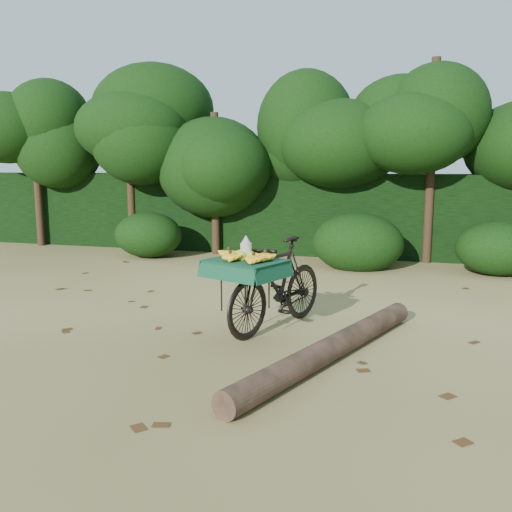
% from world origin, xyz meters
% --- Properties ---
extents(ground, '(80.00, 80.00, 0.00)m').
position_xyz_m(ground, '(0.00, 0.00, 0.00)').
color(ground, tan).
rests_on(ground, ground).
extents(vendor_bicycle, '(1.30, 1.97, 1.12)m').
position_xyz_m(vendor_bicycle, '(0.98, -0.04, 0.57)').
color(vendor_bicycle, black).
rests_on(vendor_bicycle, ground).
extents(fallen_log, '(1.43, 3.32, 0.25)m').
position_xyz_m(fallen_log, '(1.80, -0.90, 0.12)').
color(fallen_log, brown).
rests_on(fallen_log, ground).
extents(hedge_backdrop, '(26.00, 1.80, 1.80)m').
position_xyz_m(hedge_backdrop, '(0.00, 6.30, 0.90)').
color(hedge_backdrop, black).
rests_on(hedge_backdrop, ground).
extents(tree_row, '(14.50, 2.00, 4.00)m').
position_xyz_m(tree_row, '(-0.65, 5.50, 2.00)').
color(tree_row, black).
rests_on(tree_row, ground).
extents(bush_clumps, '(8.80, 1.70, 0.90)m').
position_xyz_m(bush_clumps, '(0.50, 4.30, 0.45)').
color(bush_clumps, black).
rests_on(bush_clumps, ground).
extents(leaf_litter, '(7.00, 7.30, 0.01)m').
position_xyz_m(leaf_litter, '(0.00, 0.65, 0.01)').
color(leaf_litter, '#472B13').
rests_on(leaf_litter, ground).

